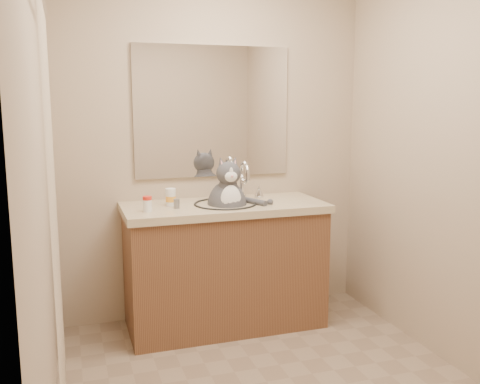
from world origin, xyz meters
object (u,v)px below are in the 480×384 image
(pill_bottle_orange, at_px, (171,197))
(cat, at_px, (228,203))
(grey_canister, at_px, (177,204))
(pill_bottle_redcap, at_px, (147,204))

(pill_bottle_orange, bearing_deg, cat, -11.34)
(cat, distance_m, grey_canister, 0.35)
(cat, xyz_separation_m, grey_canister, (-0.35, -0.02, 0.02))
(pill_bottle_redcap, relative_size, grey_canister, 1.60)
(pill_bottle_redcap, distance_m, grey_canister, 0.20)
(cat, bearing_deg, grey_canister, -174.50)
(cat, bearing_deg, pill_bottle_redcap, -170.88)
(cat, distance_m, pill_bottle_redcap, 0.54)
(pill_bottle_redcap, xyz_separation_m, grey_canister, (0.19, 0.05, -0.02))
(pill_bottle_redcap, relative_size, pill_bottle_orange, 0.85)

